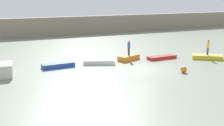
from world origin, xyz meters
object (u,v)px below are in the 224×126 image
object	(u,v)px
rowboat_white	(99,62)
rowboat_orange	(129,58)
rowboat_red	(162,57)
mooring_buoy	(184,69)
rowboat_yellow	(207,57)
person_yellow_shirt	(208,47)
rowboat_blue	(58,65)
person_blue_shirt	(129,47)

from	to	relation	value
rowboat_white	rowboat_orange	distance (m)	3.67
rowboat_red	mooring_buoy	size ratio (longest dim) A/B	5.66
rowboat_yellow	mooring_buoy	bearing A→B (deg)	-114.23
rowboat_yellow	person_yellow_shirt	bearing A→B (deg)	-146.46
rowboat_blue	person_blue_shirt	bearing A→B (deg)	-2.86
rowboat_yellow	rowboat_white	bearing A→B (deg)	-158.14
rowboat_red	person_blue_shirt	world-z (taller)	person_blue_shirt
rowboat_orange	rowboat_blue	bearing A→B (deg)	157.98
rowboat_red	person_yellow_shirt	xyz separation A→B (m)	(4.70, -1.98, 1.23)
rowboat_red	person_blue_shirt	distance (m)	4.02
rowboat_blue	mooring_buoy	bearing A→B (deg)	-36.41
rowboat_red	rowboat_yellow	size ratio (longest dim) A/B	1.05
rowboat_red	person_yellow_shirt	bearing A→B (deg)	-26.84
person_yellow_shirt	person_blue_shirt	size ratio (longest dim) A/B	1.04
rowboat_blue	rowboat_orange	world-z (taller)	rowboat_orange
rowboat_white	person_blue_shirt	size ratio (longest dim) A/B	1.97
rowboat_orange	rowboat_red	bearing A→B (deg)	-38.51
rowboat_blue	rowboat_orange	bearing A→B (deg)	-2.86
rowboat_blue	rowboat_yellow	bearing A→B (deg)	-14.14
rowboat_yellow	rowboat_red	bearing A→B (deg)	-169.25
rowboat_yellow	person_blue_shirt	size ratio (longest dim) A/B	1.98
rowboat_yellow	person_yellow_shirt	distance (m)	1.18
rowboat_blue	mooring_buoy	world-z (taller)	mooring_buoy
rowboat_white	person_blue_shirt	world-z (taller)	person_blue_shirt
rowboat_white	rowboat_orange	world-z (taller)	rowboat_orange
rowboat_blue	person_yellow_shirt	world-z (taller)	person_yellow_shirt
person_yellow_shirt	mooring_buoy	xyz separation A→B (m)	(-5.92, -3.73, -1.11)
person_blue_shirt	rowboat_yellow	bearing A→B (deg)	-19.17
mooring_buoy	rowboat_blue	bearing A→B (deg)	148.63
rowboat_red	rowboat_yellow	distance (m)	5.10
rowboat_red	mooring_buoy	bearing A→B (deg)	-106.09
rowboat_blue	rowboat_red	bearing A→B (deg)	-8.19
rowboat_blue	rowboat_white	size ratio (longest dim) A/B	0.99
rowboat_orange	person_blue_shirt	distance (m)	1.20
rowboat_blue	rowboat_orange	xyz separation A→B (m)	(7.94, 0.30, 0.04)
rowboat_yellow	person_blue_shirt	distance (m)	8.97
person_yellow_shirt	mooring_buoy	distance (m)	7.08
rowboat_white	person_blue_shirt	distance (m)	3.87
rowboat_white	rowboat_yellow	bearing A→B (deg)	8.83
person_yellow_shirt	rowboat_blue	bearing A→B (deg)	170.90
person_yellow_shirt	person_blue_shirt	world-z (taller)	person_blue_shirt
person_yellow_shirt	rowboat_red	bearing A→B (deg)	157.21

